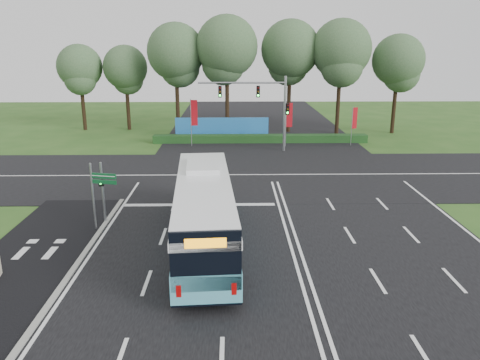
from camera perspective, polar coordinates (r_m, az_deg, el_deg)
The scene contains 15 objects.
ground at distance 25.12m, azimuth 5.82°, elevation -6.83°, with size 120.00×120.00×0.00m, color #28501A.
road_main at distance 25.11m, azimuth 5.83°, elevation -6.78°, with size 20.00×120.00×0.04m, color black.
road_cross at distance 36.40m, azimuth 3.65°, elevation 0.63°, with size 120.00×14.00×0.05m, color black.
bike_path at distance 24.17m, azimuth -24.55°, elevation -9.19°, with size 5.00×18.00×0.06m, color black.
kerb_strip at distance 23.32m, azimuth -19.07°, elevation -9.43°, with size 0.25×18.00×0.12m, color gray.
city_bus at distance 23.16m, azimuth -4.40°, elevation -3.89°, with size 3.52×12.97×3.68m.
pedestrian_signal at distance 27.29m, azimuth -16.41°, elevation -1.21°, with size 0.30×0.42×3.53m.
street_sign at distance 26.09m, azimuth -16.92°, elevation -0.99°, with size 1.44×0.39×3.77m.
banner_flag_left at distance 46.34m, azimuth -5.71°, elevation 7.80°, with size 0.69×0.09×4.69m.
banner_flag_mid at distance 46.31m, azimuth 5.93°, elevation 7.57°, with size 0.65×0.12×4.40m.
banner_flag_right at distance 47.87m, azimuth 13.74°, elevation 7.10°, with size 0.55×0.23×3.90m.
traffic_light_gantry at distance 43.85m, azimuth 3.15°, elevation 9.50°, with size 8.41×0.28×7.00m.
hedge at distance 48.44m, azimuth 2.49°, elevation 5.05°, with size 22.00×1.20×0.80m, color #163D17.
blue_hoarding at distance 50.70m, azimuth -2.22°, elevation 6.36°, with size 10.00×0.30×2.20m, color #226FBC.
eucalyptus_row at distance 53.25m, azimuth 0.95°, elevation 15.14°, with size 41.12×8.95×12.90m.
Camera 1 is at (-2.94, -22.93, 9.82)m, focal length 35.00 mm.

